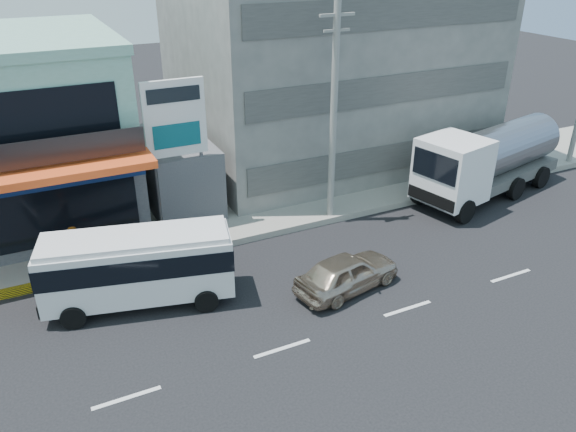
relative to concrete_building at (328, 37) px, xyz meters
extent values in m
plane|color=black|center=(-10.00, -15.00, -7.00)|extent=(120.00, 120.00, 0.00)
cube|color=gray|center=(-5.00, -5.50, -6.85)|extent=(70.00, 5.00, 0.30)
cube|color=gray|center=(0.00, 0.00, 0.00)|extent=(16.00, 12.00, 14.00)
cube|color=#434348|center=(-10.00, -3.00, -5.25)|extent=(3.00, 6.00, 3.50)
cylinder|color=slate|center=(-10.00, -4.00, -3.42)|extent=(1.50, 1.50, 0.15)
cylinder|color=gray|center=(-11.50, -5.80, -3.75)|extent=(0.16, 0.16, 6.50)
cylinder|color=gray|center=(-9.50, -5.80, -3.75)|extent=(0.16, 0.16, 6.50)
cube|color=white|center=(-10.50, -5.80, -1.70)|extent=(2.60, 0.18, 3.20)
cylinder|color=#999993|center=(-4.00, -7.60, -2.00)|extent=(0.30, 0.30, 10.00)
cube|color=#999993|center=(-4.00, -7.60, 2.20)|extent=(1.60, 0.12, 0.12)
cube|color=#999993|center=(-4.00, -7.60, 1.60)|extent=(1.20, 0.10, 0.10)
cube|color=silver|center=(-13.48, -10.43, -5.50)|extent=(6.88, 3.55, 2.16)
cube|color=black|center=(-13.48, -10.43, -5.07)|extent=(6.93, 3.60, 0.80)
cube|color=silver|center=(-13.48, -10.43, -4.32)|extent=(6.65, 3.32, 0.19)
cylinder|color=black|center=(-15.92, -10.90, -6.58)|extent=(0.88, 0.45, 0.85)
cylinder|color=black|center=(-15.43, -8.89, -6.58)|extent=(0.88, 0.45, 0.85)
cylinder|color=black|center=(-11.53, -11.96, -6.58)|extent=(0.88, 0.45, 0.85)
cylinder|color=black|center=(-11.05, -9.95, -6.58)|extent=(0.88, 0.45, 0.85)
imported|color=#C2AD94|center=(-6.32, -12.93, -6.27)|extent=(4.51, 2.52, 1.45)
cube|color=white|center=(1.67, -9.20, -4.88)|extent=(3.29, 3.29, 2.99)
cube|color=#595956|center=(4.80, -8.50, -6.08)|extent=(9.52, 4.47, 0.57)
cylinder|color=gray|center=(5.92, -8.25, -4.70)|extent=(6.80, 3.76, 2.41)
cylinder|color=black|center=(1.51, -10.59, -6.43)|extent=(1.20, 0.59, 1.15)
cylinder|color=black|center=(0.93, -8.01, -6.43)|extent=(1.20, 0.59, 1.15)
cylinder|color=black|center=(5.65, -9.66, -6.43)|extent=(1.20, 0.59, 1.15)
cylinder|color=black|center=(5.08, -7.09, -6.43)|extent=(1.20, 0.59, 1.15)
cylinder|color=black|center=(8.01, -9.14, -6.43)|extent=(1.20, 0.59, 1.15)
cylinder|color=black|center=(7.43, -6.56, -6.43)|extent=(1.20, 0.59, 1.15)
imported|color=#60120D|center=(-15.26, -8.20, -6.49)|extent=(2.00, 0.89, 1.02)
imported|color=#66594C|center=(-15.26, -8.20, -5.45)|extent=(0.52, 0.73, 1.86)
camera|label=1|loc=(-16.12, -28.02, 5.00)|focal=35.00mm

